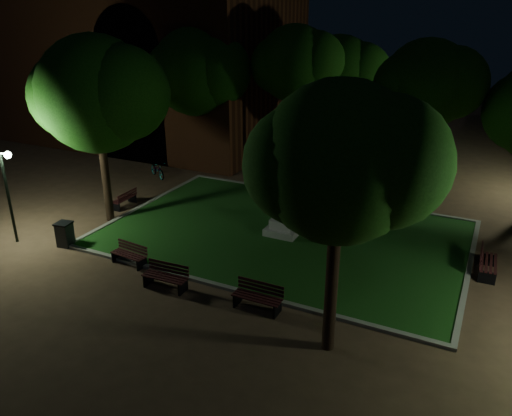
{
  "coord_description": "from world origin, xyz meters",
  "views": [
    {
      "loc": [
        7.71,
        -16.37,
        9.31
      ],
      "look_at": [
        -0.86,
        1.0,
        1.47
      ],
      "focal_mm": 35.0,
      "sensor_mm": 36.0,
      "label": 1
    }
  ],
  "objects_px": {
    "bench_left_side": "(125,199)",
    "bench_near_right": "(258,297)",
    "bench_right_side": "(486,263)",
    "trash_bin": "(65,234)",
    "bench_west_near": "(130,255)",
    "monument": "(284,215)",
    "bench_near_left": "(166,277)",
    "bench_far_side": "(418,189)",
    "bicycle": "(157,169)"
  },
  "relations": [
    {
      "from": "bench_near_right",
      "to": "bench_left_side",
      "type": "bearing_deg",
      "value": 152.05
    },
    {
      "from": "bench_left_side",
      "to": "bench_near_left",
      "type": "bearing_deg",
      "value": 47.61
    },
    {
      "from": "bicycle",
      "to": "bench_right_side",
      "type": "bearing_deg",
      "value": -70.96
    },
    {
      "from": "bench_west_near",
      "to": "trash_bin",
      "type": "relative_size",
      "value": 1.46
    },
    {
      "from": "bench_right_side",
      "to": "bench_left_side",
      "type": "bearing_deg",
      "value": 90.59
    },
    {
      "from": "bench_far_side",
      "to": "trash_bin",
      "type": "height_order",
      "value": "trash_bin"
    },
    {
      "from": "bench_west_near",
      "to": "bicycle",
      "type": "relative_size",
      "value": 0.85
    },
    {
      "from": "bench_near_left",
      "to": "bench_west_near",
      "type": "height_order",
      "value": "bench_near_left"
    },
    {
      "from": "monument",
      "to": "bench_right_side",
      "type": "relative_size",
      "value": 1.82
    },
    {
      "from": "bench_near_right",
      "to": "bench_right_side",
      "type": "xyz_separation_m",
      "value": [
        6.61,
        5.85,
        0.02
      ]
    },
    {
      "from": "monument",
      "to": "bench_near_right",
      "type": "relative_size",
      "value": 1.92
    },
    {
      "from": "bench_right_side",
      "to": "monument",
      "type": "bearing_deg",
      "value": 89.52
    },
    {
      "from": "bench_right_side",
      "to": "trash_bin",
      "type": "bearing_deg",
      "value": 106.53
    },
    {
      "from": "bench_near_left",
      "to": "bench_near_right",
      "type": "xyz_separation_m",
      "value": [
        3.51,
        0.24,
        0.0
      ]
    },
    {
      "from": "bench_west_near",
      "to": "bench_left_side",
      "type": "distance_m",
      "value": 6.2
    },
    {
      "from": "bench_right_side",
      "to": "bicycle",
      "type": "xyz_separation_m",
      "value": [
        -17.91,
        3.88,
        0.03
      ]
    },
    {
      "from": "trash_bin",
      "to": "bench_west_near",
      "type": "bearing_deg",
      "value": -0.96
    },
    {
      "from": "monument",
      "to": "bench_near_left",
      "type": "height_order",
      "value": "monument"
    },
    {
      "from": "monument",
      "to": "bench_far_side",
      "type": "xyz_separation_m",
      "value": [
        4.45,
        7.32,
        -0.48
      ]
    },
    {
      "from": "bench_left_side",
      "to": "trash_bin",
      "type": "bearing_deg",
      "value": 6.51
    },
    {
      "from": "bench_near_right",
      "to": "bicycle",
      "type": "xyz_separation_m",
      "value": [
        -11.3,
        9.73,
        0.05
      ]
    },
    {
      "from": "bench_left_side",
      "to": "monument",
      "type": "bearing_deg",
      "value": 91.09
    },
    {
      "from": "bench_left_side",
      "to": "bench_far_side",
      "type": "bearing_deg",
      "value": 119.05
    },
    {
      "from": "bench_far_side",
      "to": "bench_left_side",
      "type": "bearing_deg",
      "value": 37.36
    },
    {
      "from": "bench_near_right",
      "to": "bicycle",
      "type": "bearing_deg",
      "value": 138.98
    },
    {
      "from": "bench_near_left",
      "to": "bench_right_side",
      "type": "xyz_separation_m",
      "value": [
        10.12,
        6.09,
        0.02
      ]
    },
    {
      "from": "bench_far_side",
      "to": "bench_near_left",
      "type": "bearing_deg",
      "value": 70.29
    },
    {
      "from": "bench_right_side",
      "to": "bench_near_left",
      "type": "bearing_deg",
      "value": 119.43
    },
    {
      "from": "monument",
      "to": "bench_far_side",
      "type": "bearing_deg",
      "value": 58.7
    },
    {
      "from": "bench_west_near",
      "to": "bench_far_side",
      "type": "distance_m",
      "value": 15.18
    },
    {
      "from": "bench_left_side",
      "to": "bicycle",
      "type": "xyz_separation_m",
      "value": [
        -1.35,
        4.51,
        0.09
      ]
    },
    {
      "from": "monument",
      "to": "bench_near_left",
      "type": "bearing_deg",
      "value": -108.5
    },
    {
      "from": "bench_right_side",
      "to": "trash_bin",
      "type": "height_order",
      "value": "trash_bin"
    },
    {
      "from": "bench_left_side",
      "to": "bench_near_right",
      "type": "bearing_deg",
      "value": 60.23
    },
    {
      "from": "trash_bin",
      "to": "bench_right_side",
      "type": "bearing_deg",
      "value": 18.13
    },
    {
      "from": "bench_near_left",
      "to": "bench_far_side",
      "type": "height_order",
      "value": "bench_far_side"
    },
    {
      "from": "monument",
      "to": "bench_west_near",
      "type": "bearing_deg",
      "value": -130.13
    },
    {
      "from": "bench_west_near",
      "to": "trash_bin",
      "type": "xyz_separation_m",
      "value": [
        -3.44,
        0.06,
        0.15
      ]
    },
    {
      "from": "bench_near_left",
      "to": "bicycle",
      "type": "distance_m",
      "value": 12.65
    },
    {
      "from": "bench_near_left",
      "to": "bench_near_right",
      "type": "height_order",
      "value": "bench_near_right"
    },
    {
      "from": "bench_near_left",
      "to": "monument",
      "type": "bearing_deg",
      "value": 68.52
    },
    {
      "from": "bench_near_left",
      "to": "bench_near_right",
      "type": "bearing_deg",
      "value": 0.96
    },
    {
      "from": "bench_far_side",
      "to": "bicycle",
      "type": "bearing_deg",
      "value": 19.16
    },
    {
      "from": "bench_near_right",
      "to": "bench_near_left",
      "type": "bearing_deg",
      "value": -176.37
    },
    {
      "from": "bench_left_side",
      "to": "bench_far_side",
      "type": "height_order",
      "value": "bench_far_side"
    },
    {
      "from": "bench_left_side",
      "to": "bench_far_side",
      "type": "relative_size",
      "value": 0.8
    },
    {
      "from": "bench_right_side",
      "to": "bench_west_near",
      "type": "bearing_deg",
      "value": 111.31
    },
    {
      "from": "bench_far_side",
      "to": "bench_near_right",
      "type": "bearing_deg",
      "value": 83.54
    },
    {
      "from": "bench_left_side",
      "to": "trash_bin",
      "type": "relative_size",
      "value": 1.44
    },
    {
      "from": "bench_near_right",
      "to": "bicycle",
      "type": "relative_size",
      "value": 0.92
    }
  ]
}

